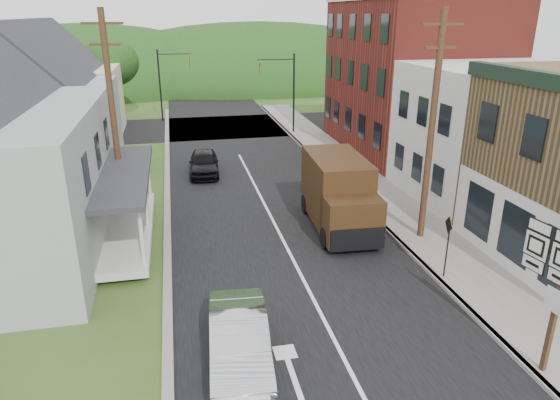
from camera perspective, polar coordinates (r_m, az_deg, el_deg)
ground at (r=16.73m, az=3.70°, el=-11.06°), size 120.00×120.00×0.00m
road at (r=25.56m, az=-2.30°, el=0.49°), size 9.00×90.00×0.02m
cross_road at (r=41.80m, az=-6.35°, el=8.32°), size 60.00×9.00×0.02m
sidewalk_right at (r=25.37m, az=11.74°, el=0.08°), size 2.80×55.00×0.15m
curb_right at (r=24.87m, az=8.88°, el=-0.14°), size 0.20×55.00×0.15m
curb_left at (r=23.37m, az=-12.76°, el=-1.84°), size 0.30×55.00×0.12m
storefront_white at (r=26.70m, az=23.44°, el=6.95°), size 8.00×7.00×6.50m
storefront_red at (r=34.49m, az=14.80°, el=13.63°), size 8.00×12.00×10.00m
house_blue at (r=31.87m, az=-24.92°, el=9.52°), size 7.14×8.16×7.28m
house_cream at (r=40.70m, az=-23.07°, el=11.80°), size 7.14×8.16×7.28m
utility_pole_right at (r=20.10m, az=16.95°, el=7.90°), size 1.60×0.26×9.00m
utility_pole_left at (r=22.21m, az=-18.51°, el=8.86°), size 1.60×0.26×9.00m
traffic_signal_right at (r=38.42m, az=0.56°, el=13.06°), size 2.87×0.20×6.00m
traffic_signal_left at (r=44.46m, az=-12.71°, el=13.60°), size 2.87×0.20×6.00m
tree_left_d at (r=46.12m, az=-18.86°, el=14.67°), size 4.80×4.80×6.94m
forested_ridge at (r=69.35m, az=-8.87°, el=13.04°), size 90.00×30.00×16.00m
silver_sedan at (r=13.57m, az=-4.67°, el=-15.86°), size 1.85×4.44×1.43m
dark_sedan at (r=29.12m, az=-8.68°, el=4.22°), size 1.87×4.13×1.38m
delivery_van at (r=21.34m, az=6.75°, el=0.67°), size 2.53×5.60×3.07m
route_sign_cluster at (r=13.84m, az=29.34°, el=-8.30°), size 0.45×2.23×3.93m
warning_sign at (r=17.88m, az=18.64°, el=-4.18°), size 0.14×0.62×2.27m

